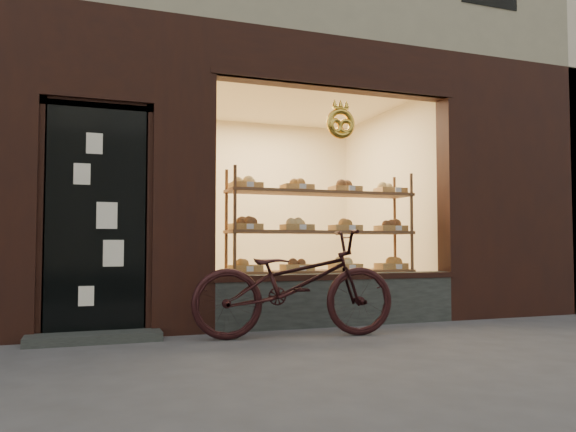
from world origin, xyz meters
name	(u,v)px	position (x,y,z in m)	size (l,w,h in m)	color
ground	(407,371)	(0.00, 0.00, 0.00)	(90.00, 90.00, 0.00)	#3E3E3E
display_shelf	(322,244)	(0.45, 2.55, 0.86)	(2.20, 0.45, 1.70)	brown
bicycle	(295,283)	(-0.25, 1.54, 0.50)	(0.66, 1.90, 1.00)	black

